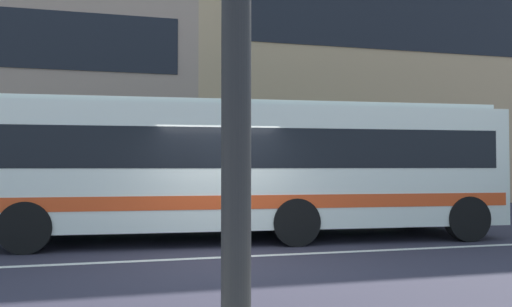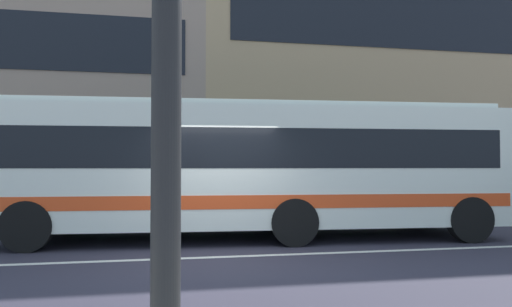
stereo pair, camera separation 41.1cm
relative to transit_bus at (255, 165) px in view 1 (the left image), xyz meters
The scene contains 5 objects.
ground_plane 2.86m from the transit_bus, 115.98° to the right, with size 160.00×160.00×0.00m, color #302D3B.
lane_centre_line 2.86m from the transit_bus, 115.98° to the right, with size 60.00×0.16×0.01m, color silver.
hedge_row_far 5.65m from the transit_bus, 142.98° to the left, with size 22.48×1.10×1.13m, color #2B7137.
apartment_block_right 17.25m from the transit_bus, 45.18° to the left, with size 24.22×8.13×13.93m.
transit_bus is the anchor object (origin of this frame).
Camera 1 is at (-1.39, -8.50, 1.68)m, focal length 32.77 mm.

